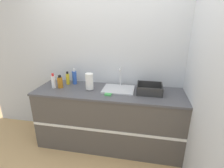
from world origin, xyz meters
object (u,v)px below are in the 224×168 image
(bottle_yellow, at_px, (68,79))
(bottle_blue, at_px, (74,77))
(paper_towel_roll, at_px, (89,82))
(bottle_amber, at_px, (60,82))
(sink, at_px, (119,88))
(dish_rack, at_px, (149,90))
(bottle_white_spray, at_px, (53,82))

(bottle_yellow, distance_m, bottle_blue, 0.11)
(paper_towel_roll, xyz_separation_m, bottle_amber, (-0.46, -0.00, -0.04))
(paper_towel_roll, bearing_deg, bottle_amber, -179.86)
(sink, height_order, dish_rack, sink)
(paper_towel_roll, distance_m, bottle_blue, 0.37)
(bottle_yellow, bearing_deg, sink, -5.60)
(sink, bearing_deg, bottle_yellow, 174.40)
(bottle_white_spray, distance_m, bottle_amber, 0.10)
(sink, height_order, bottle_amber, sink)
(bottle_yellow, distance_m, bottle_amber, 0.17)
(paper_towel_roll, height_order, bottle_yellow, paper_towel_roll)
(sink, bearing_deg, paper_towel_roll, -168.67)
(bottle_yellow, bearing_deg, bottle_blue, 18.96)
(sink, height_order, bottle_white_spray, sink)
(sink, xyz_separation_m, dish_rack, (0.44, -0.03, 0.02))
(bottle_yellow, bearing_deg, bottle_amber, -106.37)
(sink, relative_size, bottle_white_spray, 2.00)
(bottle_blue, bearing_deg, dish_rack, -7.21)
(dish_rack, height_order, bottle_yellow, bottle_yellow)
(bottle_white_spray, xyz_separation_m, bottle_amber, (0.09, 0.02, -0.01))
(sink, bearing_deg, dish_rack, -4.24)
(bottle_blue, relative_size, bottle_amber, 1.30)
(bottle_yellow, bearing_deg, dish_rack, -5.13)
(paper_towel_roll, xyz_separation_m, bottle_white_spray, (-0.55, -0.03, -0.03))
(sink, height_order, bottle_yellow, sink)
(bottle_yellow, height_order, bottle_white_spray, bottle_white_spray)
(bottle_amber, bearing_deg, bottle_yellow, 73.63)
(dish_rack, distance_m, bottle_amber, 1.32)
(bottle_yellow, xyz_separation_m, bottle_blue, (0.10, 0.03, 0.02))
(bottle_blue, xyz_separation_m, bottle_amber, (-0.15, -0.20, -0.03))
(bottle_yellow, relative_size, bottle_amber, 1.06)
(dish_rack, xyz_separation_m, bottle_white_spray, (-1.41, -0.08, 0.06))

